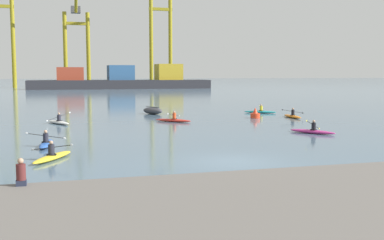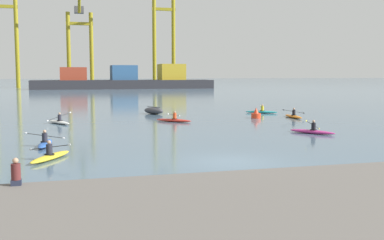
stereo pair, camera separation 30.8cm
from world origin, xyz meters
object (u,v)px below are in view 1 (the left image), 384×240
(gantry_crane_west, at_px, (1,24))
(gantry_crane_west_mid, at_px, (77,34))
(kayak_blue, at_px, (46,143))
(kayak_orange, at_px, (292,116))
(gantry_crane_east_mid, at_px, (161,25))
(seated_onlooker, at_px, (21,173))
(capsized_dinghy, at_px, (153,111))
(channel_buoy, at_px, (255,114))
(kayak_teal, at_px, (260,112))
(kayak_yellow, at_px, (52,156))
(container_barge, at_px, (122,80))
(kayak_red, at_px, (173,120))
(kayak_magenta, at_px, (312,131))
(kayak_white, at_px, (59,122))

(gantry_crane_west, relative_size, gantry_crane_west_mid, 1.13)
(kayak_blue, bearing_deg, kayak_orange, 28.38)
(gantry_crane_east_mid, height_order, seated_onlooker, gantry_crane_east_mid)
(capsized_dinghy, height_order, kayak_orange, kayak_orange)
(channel_buoy, relative_size, kayak_teal, 0.31)
(kayak_teal, distance_m, kayak_yellow, 30.12)
(gantry_crane_west_mid, bearing_deg, gantry_crane_west, 178.74)
(capsized_dinghy, bearing_deg, kayak_teal, -9.75)
(channel_buoy, bearing_deg, kayak_yellow, -136.64)
(kayak_orange, relative_size, kayak_teal, 1.07)
(gantry_crane_west, bearing_deg, kayak_orange, -70.47)
(gantry_crane_west_mid, xyz_separation_m, kayak_yellow, (-5.15, -121.53, -15.81))
(gantry_crane_west_mid, height_order, kayak_orange, gantry_crane_west_mid)
(gantry_crane_east_mid, relative_size, kayak_blue, 11.65)
(kayak_yellow, bearing_deg, gantry_crane_west_mid, 87.57)
(container_barge, bearing_deg, gantry_crane_east_mid, 41.60)
(channel_buoy, distance_m, kayak_orange, 3.59)
(gantry_crane_west, distance_m, gantry_crane_west_mid, 21.31)
(container_barge, relative_size, kayak_red, 17.01)
(gantry_crane_west, bearing_deg, kayak_magenta, -74.06)
(channel_buoy, relative_size, seated_onlooker, 1.12)
(container_barge, bearing_deg, gantry_crane_west_mid, 131.79)
(kayak_teal, height_order, kayak_red, same)
(channel_buoy, relative_size, kayak_red, 0.34)
(channel_buoy, xyz_separation_m, kayak_yellow, (-17.97, -16.97, -0.19))
(gantry_crane_west_mid, distance_m, kayak_orange, 107.66)
(capsized_dinghy, distance_m, kayak_white, 11.72)
(channel_buoy, height_order, kayak_blue, channel_buoy)
(kayak_magenta, relative_size, kayak_white, 0.96)
(kayak_magenta, bearing_deg, kayak_blue, -176.80)
(container_barge, height_order, channel_buoy, container_barge)
(kayak_magenta, bearing_deg, kayak_yellow, -162.49)
(kayak_magenta, bearing_deg, gantry_crane_west, 105.94)
(gantry_crane_west_mid, distance_m, kayak_white, 106.15)
(capsized_dinghy, distance_m, kayak_teal, 11.36)
(gantry_crane_east_mid, bearing_deg, gantry_crane_west, 178.48)
(channel_buoy, relative_size, kayak_orange, 0.29)
(capsized_dinghy, xyz_separation_m, kayak_yellow, (-9.49, -23.82, -0.18))
(gantry_crane_east_mid, distance_m, kayak_white, 110.22)
(kayak_magenta, xyz_separation_m, kayak_blue, (-17.71, -0.99, 0.00))
(capsized_dinghy, bearing_deg, kayak_white, -142.56)
(gantry_crane_east_mid, xyz_separation_m, channel_buoy, (-12.98, -103.78, -19.08))
(gantry_crane_west_mid, relative_size, kayak_teal, 10.73)
(channel_buoy, height_order, kayak_red, channel_buoy)
(kayak_orange, xyz_separation_m, kayak_red, (-11.74, -0.60, 0.00))
(kayak_orange, xyz_separation_m, kayak_white, (-21.31, 0.39, 0.00))
(gantry_crane_west_mid, relative_size, kayak_red, 11.56)
(gantry_crane_west, distance_m, gantry_crane_east_mid, 46.98)
(container_barge, xyz_separation_m, channel_buoy, (1.01, -91.35, -1.93))
(kayak_teal, bearing_deg, kayak_magenta, -101.71)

